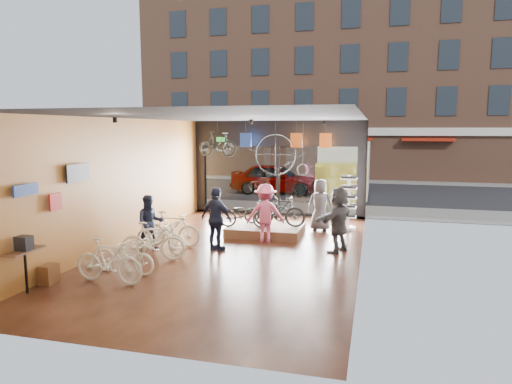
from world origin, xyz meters
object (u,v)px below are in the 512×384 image
(street_car, at_px, (275,178))
(customer_5, at_px, (338,219))
(display_platform, at_px, (266,230))
(display_bike_right, at_px, (266,210))
(floor_bike_3, at_px, (153,241))
(customer_4, at_px, (320,205))
(floor_bike_1, at_px, (109,261))
(customer_2, at_px, (216,219))
(penny_farthing, at_px, (284,156))
(box_truck, at_px, (344,171))
(customer_1, at_px, (150,223))
(hung_bike, at_px, (217,144))
(customer_3, at_px, (265,213))
(display_bike_mid, at_px, (279,211))
(floor_bike_5, at_px, (172,229))
(display_bike_left, at_px, (245,214))
(floor_bike_2, at_px, (125,256))
(sunglasses_rack, at_px, (348,203))
(floor_bike_4, at_px, (161,236))

(street_car, distance_m, customer_5, 11.97)
(display_platform, height_order, display_bike_right, display_bike_right)
(floor_bike_3, xyz_separation_m, customer_4, (3.88, 4.71, 0.38))
(floor_bike_3, bearing_deg, customer_4, -50.90)
(floor_bike_1, bearing_deg, customer_2, -20.60)
(penny_farthing, bearing_deg, customer_4, -32.95)
(box_truck, distance_m, customer_2, 11.33)
(customer_1, bearing_deg, hung_bike, 52.34)
(hung_bike, bearing_deg, penny_farthing, -77.13)
(customer_3, relative_size, penny_farthing, 0.95)
(customer_4, height_order, penny_farthing, penny_farthing)
(floor_bike_3, bearing_deg, box_truck, -30.23)
(display_platform, bearing_deg, display_bike_mid, -3.82)
(display_platform, relative_size, penny_farthing, 1.25)
(floor_bike_5, xyz_separation_m, display_bike_right, (2.24, 2.78, 0.18))
(street_car, bearing_deg, customer_2, -175.86)
(penny_farthing, bearing_deg, hung_bike, -176.32)
(box_truck, relative_size, display_bike_left, 4.18)
(display_platform, xyz_separation_m, customer_5, (2.48, -1.57, 0.79))
(floor_bike_5, relative_size, customer_4, 0.99)
(display_platform, height_order, customer_3, customer_3)
(floor_bike_1, relative_size, customer_4, 0.97)
(customer_4, bearing_deg, customer_2, 48.76)
(floor_bike_2, relative_size, sunglasses_rack, 0.87)
(floor_bike_1, bearing_deg, street_car, 0.81)
(floor_bike_5, distance_m, penny_farthing, 5.32)
(floor_bike_2, height_order, customer_5, customer_5)
(floor_bike_4, distance_m, display_platform, 3.78)
(floor_bike_2, distance_m, display_bike_right, 5.85)
(customer_5, relative_size, sunglasses_rack, 0.98)
(floor_bike_4, relative_size, hung_bike, 1.12)
(customer_3, bearing_deg, display_bike_left, -48.51)
(customer_2, bearing_deg, floor_bike_1, 87.31)
(floor_bike_1, relative_size, sunglasses_rack, 0.91)
(floor_bike_5, relative_size, customer_2, 0.96)
(floor_bike_4, xyz_separation_m, customer_5, (4.85, 1.36, 0.47))
(penny_farthing, bearing_deg, customer_1, -122.46)
(sunglasses_rack, bearing_deg, display_bike_right, -141.49)
(display_platform, bearing_deg, customer_2, -111.27)
(hung_bike, bearing_deg, customer_5, -116.08)
(customer_1, relative_size, hung_bike, 1.01)
(penny_farthing, xyz_separation_m, hung_bike, (-2.51, -0.16, 0.43))
(box_truck, bearing_deg, display_bike_mid, -100.04)
(street_car, height_order, box_truck, box_truck)
(floor_bike_3, xyz_separation_m, display_bike_mid, (2.67, 3.65, 0.30))
(floor_bike_3, xyz_separation_m, floor_bike_5, (-0.13, 1.43, 0.01))
(display_bike_right, distance_m, sunglasses_rack, 2.86)
(street_car, height_order, penny_farthing, penny_farthing)
(floor_bike_5, bearing_deg, floor_bike_2, 177.02)
(floor_bike_3, height_order, customer_4, customer_4)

